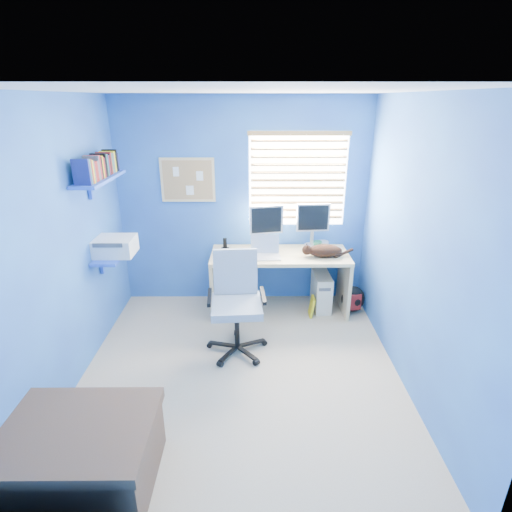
{
  "coord_description": "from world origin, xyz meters",
  "views": [
    {
      "loc": [
        0.12,
        -3.13,
        2.44
      ],
      "look_at": [
        0.15,
        0.65,
        0.95
      ],
      "focal_mm": 28.0,
      "sensor_mm": 36.0,
      "label": 1
    }
  ],
  "objects_px": {
    "office_chair": "(237,316)",
    "cat": "(325,251)",
    "laptop": "(266,248)",
    "tower_pc": "(321,291)",
    "desk": "(279,282)"
  },
  "relations": [
    {
      "from": "office_chair",
      "to": "cat",
      "type": "bearing_deg",
      "value": 36.61
    },
    {
      "from": "laptop",
      "to": "cat",
      "type": "height_order",
      "value": "laptop"
    },
    {
      "from": "laptop",
      "to": "tower_pc",
      "type": "height_order",
      "value": "laptop"
    },
    {
      "from": "cat",
      "to": "tower_pc",
      "type": "bearing_deg",
      "value": 82.98
    },
    {
      "from": "desk",
      "to": "office_chair",
      "type": "height_order",
      "value": "office_chair"
    },
    {
      "from": "laptop",
      "to": "tower_pc",
      "type": "bearing_deg",
      "value": 9.7
    },
    {
      "from": "laptop",
      "to": "desk",
      "type": "bearing_deg",
      "value": 31.12
    },
    {
      "from": "desk",
      "to": "cat",
      "type": "distance_m",
      "value": 0.68
    },
    {
      "from": "laptop",
      "to": "tower_pc",
      "type": "xyz_separation_m",
      "value": [
        0.7,
        0.15,
        -0.62
      ]
    },
    {
      "from": "tower_pc",
      "to": "office_chair",
      "type": "xyz_separation_m",
      "value": [
        -1.01,
        -0.87,
        0.16
      ]
    },
    {
      "from": "office_chair",
      "to": "laptop",
      "type": "bearing_deg",
      "value": 66.48
    },
    {
      "from": "cat",
      "to": "office_chair",
      "type": "relative_size",
      "value": 0.39
    },
    {
      "from": "desk",
      "to": "cat",
      "type": "relative_size",
      "value": 4.07
    },
    {
      "from": "cat",
      "to": "tower_pc",
      "type": "relative_size",
      "value": 0.89
    },
    {
      "from": "desk",
      "to": "tower_pc",
      "type": "height_order",
      "value": "desk"
    }
  ]
}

